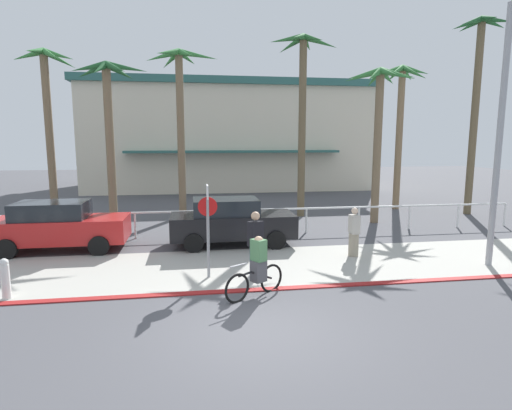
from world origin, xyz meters
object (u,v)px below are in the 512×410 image
(bollard_1, at_px, (5,278))
(car_black_2, at_px, (231,221))
(palm_tree_3, at_px, (180,97))
(pedestrian_0, at_px, (255,246))
(palm_tree_6, at_px, (400,101))
(palm_tree_5, at_px, (379,105))
(palm_tree_1, at_px, (47,95))
(palm_tree_4, at_px, (302,89))
(streetlight_curb, at_px, (507,121))
(car_red_1, at_px, (59,226))
(stop_sign_bike_lane, at_px, (208,218))
(palm_tree_2, at_px, (109,105))
(cyclist_black_0, at_px, (257,268))
(pedestrian_1, at_px, (354,234))
(palm_tree_7, at_px, (478,75))

(bollard_1, distance_m, car_black_2, 7.27)
(palm_tree_3, distance_m, pedestrian_0, 11.15)
(palm_tree_6, bearing_deg, palm_tree_3, -176.89)
(palm_tree_5, height_order, palm_tree_6, palm_tree_6)
(palm_tree_1, height_order, palm_tree_4, palm_tree_4)
(streetlight_curb, bearing_deg, car_red_1, 163.04)
(stop_sign_bike_lane, xyz_separation_m, palm_tree_3, (-0.88, 9.67, 4.13))
(pedestrian_0, bearing_deg, palm_tree_4, 67.92)
(palm_tree_2, relative_size, car_black_2, 1.61)
(palm_tree_6, height_order, car_red_1, palm_tree_6)
(bollard_1, height_order, palm_tree_2, palm_tree_2)
(car_black_2, distance_m, cyclist_black_0, 5.09)
(palm_tree_6, xyz_separation_m, pedestrian_0, (-9.44, -10.38, -4.97))
(palm_tree_1, height_order, palm_tree_6, palm_tree_1)
(palm_tree_4, distance_m, car_black_2, 8.53)
(palm_tree_4, height_order, cyclist_black_0, palm_tree_4)
(car_red_1, distance_m, pedestrian_1, 9.92)
(palm_tree_1, relative_size, car_red_1, 1.82)
(pedestrian_0, bearing_deg, streetlight_curb, -2.46)
(pedestrian_0, bearing_deg, cyclist_black_0, -97.11)
(palm_tree_3, distance_m, pedestrian_1, 11.20)
(streetlight_curb, xyz_separation_m, cyclist_black_0, (-7.29, -1.14, -3.58))
(car_red_1, bearing_deg, bollard_1, -88.43)
(palm_tree_3, bearing_deg, palm_tree_7, -6.00)
(palm_tree_3, relative_size, car_black_2, 1.83)
(palm_tree_4, xyz_separation_m, car_black_2, (-3.97, -5.35, -5.33))
(palm_tree_2, bearing_deg, stop_sign_bike_lane, -64.14)
(pedestrian_1, bearing_deg, palm_tree_1, 143.02)
(streetlight_curb, relative_size, car_black_2, 1.70)
(palm_tree_3, height_order, cyclist_black_0, palm_tree_3)
(palm_tree_1, relative_size, palm_tree_6, 1.03)
(palm_tree_7, distance_m, car_red_1, 19.98)
(stop_sign_bike_lane, bearing_deg, palm_tree_4, 61.05)
(streetlight_curb, height_order, cyclist_black_0, streetlight_curb)
(palm_tree_1, bearing_deg, car_red_1, -72.03)
(pedestrian_0, distance_m, pedestrian_1, 3.76)
(palm_tree_3, bearing_deg, bollard_1, -110.37)
(streetlight_curb, bearing_deg, car_black_2, 152.06)
(palm_tree_1, bearing_deg, cyclist_black_0, -55.35)
(pedestrian_1, bearing_deg, bollard_1, -166.55)
(palm_tree_4, relative_size, palm_tree_5, 1.26)
(palm_tree_2, bearing_deg, car_black_2, -42.40)
(palm_tree_7, bearing_deg, palm_tree_6, 143.04)
(palm_tree_2, height_order, palm_tree_4, palm_tree_4)
(palm_tree_1, relative_size, palm_tree_2, 1.13)
(stop_sign_bike_lane, distance_m, car_red_1, 6.20)
(palm_tree_6, bearing_deg, palm_tree_2, -170.89)
(palm_tree_2, height_order, car_black_2, palm_tree_2)
(palm_tree_2, relative_size, car_red_1, 1.61)
(streetlight_curb, relative_size, palm_tree_1, 0.94)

